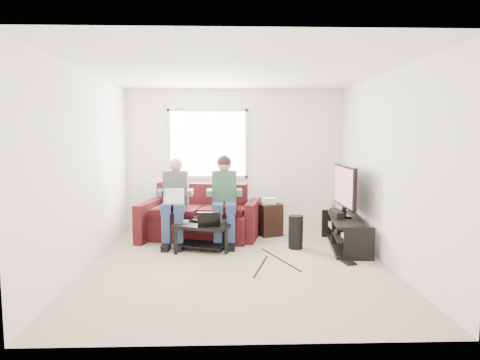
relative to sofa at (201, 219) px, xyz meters
name	(u,v)px	position (x,y,z in m)	size (l,w,h in m)	color
floor	(238,264)	(0.59, -1.54, -0.33)	(4.50, 4.50, 0.00)	#C3B198
ceiling	(238,70)	(0.59, -1.54, 2.27)	(4.50, 4.50, 0.00)	white
wall_back	(235,160)	(0.59, 0.71, 0.97)	(4.50, 4.50, 0.00)	white
wall_front	(246,192)	(0.59, -3.79, 0.97)	(4.50, 4.50, 0.00)	white
wall_left	(87,170)	(-1.41, -1.54, 0.97)	(4.50, 4.50, 0.00)	white
wall_right	(386,169)	(2.59, -1.54, 0.97)	(4.50, 4.50, 0.00)	white
window	(208,144)	(0.09, 0.69, 1.27)	(1.48, 0.04, 1.28)	white
sofa	(201,219)	(0.00, 0.00, 0.00)	(2.12, 1.24, 0.91)	#4E1318
person_left	(175,197)	(-0.40, -0.35, 0.43)	(0.40, 0.71, 1.38)	navy
person_right	(224,193)	(0.40, -0.33, 0.49)	(0.40, 0.71, 1.42)	navy
laptop_silver	(174,199)	(-0.40, -0.53, 0.42)	(0.32, 0.22, 0.24)	silver
coffee_table	(202,231)	(0.06, -0.80, -0.04)	(0.93, 0.75, 0.40)	black
laptop_black	(209,218)	(0.18, -0.88, 0.19)	(0.34, 0.24, 0.24)	black
controller_a	(184,222)	(-0.22, -0.68, 0.09)	(0.14, 0.09, 0.04)	silver
controller_b	(196,221)	(-0.04, -0.62, 0.09)	(0.14, 0.09, 0.04)	black
controller_c	(221,221)	(0.36, -0.65, 0.09)	(0.14, 0.09, 0.04)	gray
tv_stand	(345,234)	(2.29, -0.73, -0.12)	(0.62, 1.49, 0.48)	black
tv	(345,188)	(2.29, -0.63, 0.60)	(0.12, 1.10, 0.81)	black
soundbar	(337,214)	(2.17, -0.63, 0.19)	(0.12, 0.50, 0.10)	black
drink_cup	(333,207)	(2.24, -0.10, 0.20)	(0.08, 0.08, 0.12)	#B2864C
console_white	(353,236)	(2.29, -1.13, -0.05)	(0.30, 0.22, 0.06)	silver
console_grey	(340,225)	(2.29, -0.43, -0.04)	(0.34, 0.26, 0.08)	gray
console_black	(346,230)	(2.29, -0.78, -0.04)	(0.38, 0.30, 0.07)	black
subwoofer	(296,232)	(1.51, -0.73, -0.07)	(0.23, 0.23, 0.52)	black
keyboard_floor	(346,260)	(2.10, -1.44, -0.32)	(0.15, 0.44, 0.02)	black
end_table	(269,218)	(1.19, 0.17, -0.04)	(0.38, 0.38, 0.66)	black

